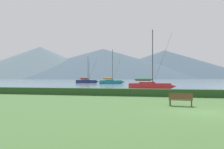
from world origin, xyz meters
TOP-DOWN VIEW (x-y plane):
  - ground_plane at (0.00, 0.00)m, footprint 1000.00×1000.00m
  - harbor_water at (0.00, 137.00)m, footprint 320.00×246.00m
  - hedge_line at (0.00, 11.00)m, footprint 80.00×1.20m
  - sailboat_slip_0 at (-34.28, 78.51)m, footprint 7.19×3.79m
  - sailboat_slip_1 at (-18.72, 55.84)m, footprint 8.41×3.97m
  - sailboat_slip_3 at (-4.63, 24.55)m, footprint 8.23×3.37m
  - sailboat_slip_4 at (-29.48, 63.03)m, footprint 8.41×3.00m
  - park_bench_near_path at (-1.18, 2.87)m, footprint 1.70×0.65m
  - distant_hill_west_ridge at (0.38, 409.76)m, footprint 302.63×302.63m
  - distant_hill_central_peak at (-102.23, 355.72)m, footprint 338.05×338.05m
  - distant_hill_east_ridge at (-190.38, 302.88)m, footprint 235.45×235.45m

SIDE VIEW (x-z plane):
  - ground_plane at x=0.00m, z-range 0.00..0.00m
  - harbor_water at x=0.00m, z-range 0.00..0.00m
  - hedge_line at x=0.00m, z-range 0.00..0.81m
  - park_bench_near_path at x=-1.18m, z-range 0.06..1.01m
  - sailboat_slip_0 at x=-34.28m, z-range -3.78..4.95m
  - sailboat_slip_3 at x=-4.63m, z-range -4.44..5.79m
  - sailboat_slip_4 at x=-29.48m, z-range -4.18..5.55m
  - sailboat_slip_1 at x=-18.72m, z-range -4.86..6.24m
  - distant_hill_east_ridge at x=-190.38m, z-range 0.00..49.95m
  - distant_hill_central_peak at x=-102.23m, z-range 0.00..50.70m
  - distant_hill_west_ridge at x=0.38m, z-range 0.00..51.84m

